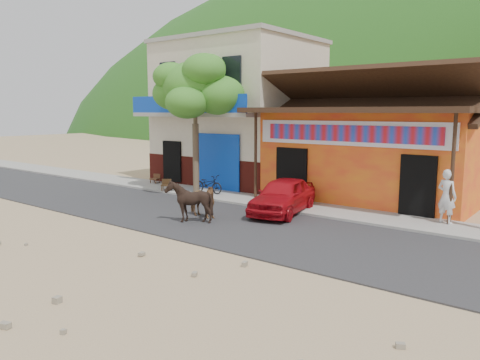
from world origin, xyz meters
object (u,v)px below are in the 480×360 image
Objects in this scene: cow_tan at (201,201)px; cafe_chair_right at (166,180)px; red_car at (283,196)px; pedestrian at (447,196)px; scooter at (208,184)px; cafe_chair_left at (155,175)px; cow_dark at (189,201)px; tree at (195,124)px.

cow_tan is 1.51× the size of cafe_chair_right.
pedestrian is at bearing 6.30° from red_car.
red_car is at bearing -106.31° from scooter.
pedestrian is 2.07× the size of cafe_chair_left.
pedestrian reaches higher than cow_tan.
cow_dark is (0.16, -0.77, 0.12)m from cow_tan.
cafe_chair_right is (1.99, -1.11, 0.04)m from cafe_chair_left.
scooter is 2.09m from cafe_chair_right.
red_car reaches higher than scooter.
cafe_chair_left reaches higher than scooter.
cow_dark is 3.49m from red_car.
tree is at bearing 157.25° from red_car.
tree is 2.67m from scooter.
cafe_chair_right reaches higher than cafe_chair_left.
cow_tan is 0.37× the size of red_car.
cow_tan is 0.99× the size of cow_dark.
red_car is 4.72m from scooter.
cafe_chair_left is at bearing -112.54° from cow_dark.
scooter is at bearing -133.53° from cow_dark.
scooter is 1.81× the size of cafe_chair_left.
cow_dark is 8.25m from pedestrian.
red_car is 2.47× the size of scooter.
cafe_chair_right is at bearing 62.86° from cow_tan.
scooter is (0.60, 0.10, -2.60)m from tree.
cow_dark reaches higher than cow_tan.
cafe_chair_right is (-11.67, -1.16, -0.41)m from pedestrian.
cafe_chair_left is (-3.39, 0.61, -2.58)m from tree.
pedestrian is (10.27, 0.66, -2.13)m from tree.
cafe_chair_right is (-6.59, 0.50, -0.10)m from red_car.
scooter is at bearing -20.39° from cafe_chair_right.
cafe_chair_left is 2.28m from cafe_chair_right.
scooter is at bearing 154.67° from red_car.
scooter is at bearing 23.19° from pedestrian.
cafe_chair_right is at bearing 103.92° from scooter.
cow_dark reaches higher than scooter.
pedestrian is 1.90× the size of cafe_chair_right.
pedestrian reaches higher than cafe_chair_left.
tree is at bearing -127.64° from cow_dark.
cafe_chair_left is (-3.99, 0.51, 0.02)m from scooter.
cafe_chair_left is (-8.58, 1.61, -0.14)m from red_car.
cow_tan is at bearing -140.76° from red_car.
pedestrian is at bearing -56.97° from cow_tan.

